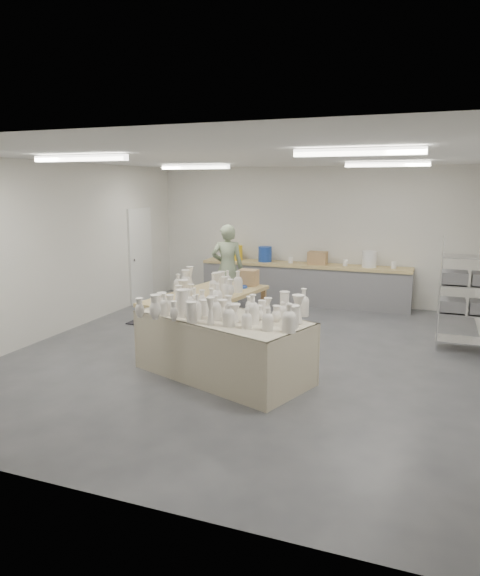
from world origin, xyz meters
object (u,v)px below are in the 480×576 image
at_px(work_table, 211,292).
at_px(drying_table, 223,343).
at_px(red_stool, 232,293).
at_px(potter, 227,268).

bearing_deg(work_table, drying_table, -51.46).
height_order(drying_table, red_stool, drying_table).
xyz_separation_m(work_table, red_stool, (-0.60, 2.47, -0.55)).
relative_size(drying_table, potter, 1.46).
bearing_deg(work_table, red_stool, 112.79).
xyz_separation_m(drying_table, work_table, (-0.76, 1.36, 0.40)).
distance_m(work_table, red_stool, 2.60).
bearing_deg(drying_table, work_table, 139.18).
xyz_separation_m(drying_table, red_stool, (-1.36, 3.83, -0.15)).
bearing_deg(drying_table, potter, 130.76).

